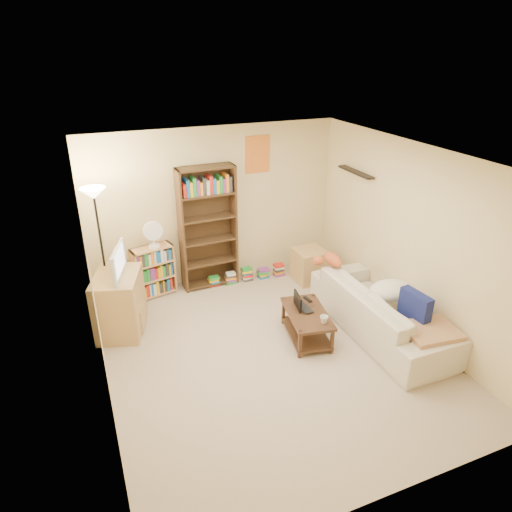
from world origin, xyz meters
The scene contains 19 objects.
room centered at (0.00, 0.01, 1.62)m, with size 4.50×4.54×2.52m.
sofa centered at (1.55, -0.11, 0.33)m, with size 0.90×2.29×0.67m, color beige.
navy_pillow centered at (1.66, -0.60, 0.64)m, with size 0.44×0.13×0.40m, color navy.
cream_blanket centered at (1.71, -0.06, 0.57)m, with size 0.61×0.44×0.26m, color white.
tabby_cat centered at (1.25, 0.77, 0.76)m, with size 0.52×0.19×0.18m.
coffee_table centered at (0.56, 0.13, 0.25)m, with size 0.65×0.97×0.40m.
laptop centered at (0.61, 0.24, 0.41)m, with size 0.23×0.34×0.03m, color black.
laptop_screen centered at (0.48, 0.26, 0.52)m, with size 0.01×0.30×0.20m, color white.
mug centered at (0.63, -0.17, 0.45)m, with size 0.11×0.11×0.10m, color silver.
tv_remote centered at (0.71, 0.40, 0.41)m, with size 0.05×0.16×0.02m, color black.
tv_stand centered at (-1.70, 1.24, 0.42)m, with size 0.56×0.79×0.85m, color tan.
television centered at (-1.70, 1.24, 1.05)m, with size 0.30×0.69×0.40m, color black.
tall_bookshelf centered at (-0.19, 2.05, 1.03)m, with size 0.89×0.32×1.96m.
short_bookshelf centered at (-1.09, 2.05, 0.41)m, with size 0.67×0.39×0.81m.
desk_fan centered at (-1.04, 2.01, 1.05)m, with size 0.29×0.16×0.42m.
floor_lamp centered at (-1.80, 1.60, 1.55)m, with size 0.33×0.33×1.94m.
side_table centered at (1.37, 1.57, 0.27)m, with size 0.48×0.48×0.55m, color tan.
end_cabinet centered at (1.65, -0.93, 0.26)m, with size 0.63×0.52×0.52m, color tan.
book_stacks centered at (0.44, 1.95, 0.10)m, with size 1.31×0.21×0.22m.
Camera 1 is at (-1.99, -4.33, 3.62)m, focal length 32.00 mm.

